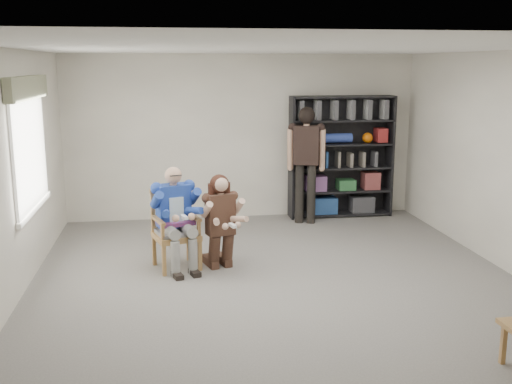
{
  "coord_description": "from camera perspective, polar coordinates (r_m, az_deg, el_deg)",
  "views": [
    {
      "loc": [
        -1.3,
        -6.67,
        2.62
      ],
      "look_at": [
        -0.2,
        0.6,
        1.05
      ],
      "focal_mm": 42.0,
      "sensor_mm": 36.0,
      "label": 1
    }
  ],
  "objects": [
    {
      "name": "bookshelf",
      "position": [
        10.51,
        8.11,
        3.33
      ],
      "size": [
        1.8,
        0.38,
        2.1
      ],
      "primitive_type": null,
      "color": "black",
      "rests_on": "floor"
    },
    {
      "name": "standing_man",
      "position": [
        9.97,
        4.77,
        2.44
      ],
      "size": [
        0.66,
        0.49,
        1.93
      ],
      "primitive_type": null,
      "rotation": [
        0.0,
        0.0,
        -0.29
      ],
      "color": "black",
      "rests_on": "floor"
    },
    {
      "name": "floor",
      "position": [
        7.28,
        2.29,
        -9.04
      ],
      "size": [
        6.0,
        7.0,
        0.01
      ],
      "primitive_type": "cube",
      "color": "slate",
      "rests_on": "ground"
    },
    {
      "name": "window_left",
      "position": [
        7.91,
        -20.63,
        4.09
      ],
      "size": [
        0.16,
        2.0,
        1.75
      ],
      "primitive_type": null,
      "color": "white",
      "rests_on": "room_shell"
    },
    {
      "name": "room_shell",
      "position": [
        6.9,
        2.39,
        1.87
      ],
      "size": [
        6.0,
        7.0,
        2.8
      ],
      "primitive_type": null,
      "color": "beige",
      "rests_on": "ground"
    },
    {
      "name": "seated_man",
      "position": [
        7.81,
        -7.65,
        -2.47
      ],
      "size": [
        0.79,
        0.94,
        1.35
      ],
      "primitive_type": null,
      "rotation": [
        0.0,
        0.0,
        0.29
      ],
      "color": "#214B8F",
      "rests_on": "floor"
    },
    {
      "name": "kneeling_woman",
      "position": [
        7.74,
        -3.32,
        -2.95
      ],
      "size": [
        0.73,
        0.95,
        1.24
      ],
      "primitive_type": null,
      "rotation": [
        0.0,
        0.0,
        0.29
      ],
      "color": "#3C221C",
      "rests_on": "floor"
    },
    {
      "name": "armchair",
      "position": [
        7.85,
        -7.62,
        -3.57
      ],
      "size": [
        0.74,
        0.73,
        1.04
      ],
      "primitive_type": null,
      "rotation": [
        0.0,
        0.0,
        0.29
      ],
      "color": "#A57839",
      "rests_on": "floor"
    }
  ]
}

